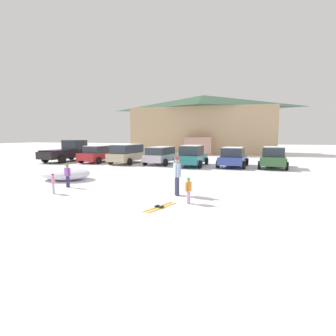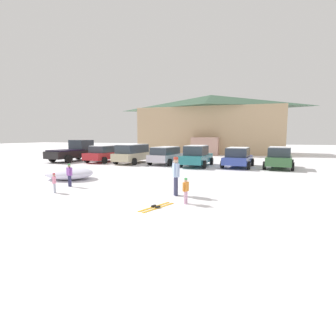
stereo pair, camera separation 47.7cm
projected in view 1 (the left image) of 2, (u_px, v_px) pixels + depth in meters
The scene contains 15 objects.
ground at pixel (96, 221), 7.95m from camera, with size 160.00×160.00×0.00m, color white.
ski_lodge at pixel (203, 124), 40.03m from camera, with size 21.43×11.32×8.71m.
parked_red_sedan at pixel (98, 154), 25.63m from camera, with size 2.36×4.45×1.64m.
parked_beige_suv at pixel (128, 153), 24.57m from camera, with size 2.39×4.87×1.80m.
parked_silver_wagon at pixel (161, 155), 23.74m from camera, with size 2.50×4.23×1.61m.
parked_teal_hatchback at pixel (192, 156), 22.37m from camera, with size 2.27×4.74×1.79m.
parked_blue_hatchback at pixel (233, 157), 21.83m from camera, with size 2.50×4.62×1.65m.
parked_green_coupe at pixel (273, 157), 21.05m from camera, with size 2.46×4.35×1.73m.
pickup_truck at pixel (69, 152), 26.72m from camera, with size 2.94×5.88×2.15m.
skier_adult_in_blue_parka at pixel (177, 174), 11.24m from camera, with size 0.40×0.56×1.67m.
skier_child_in_orange_jacket at pixel (188, 189), 9.92m from camera, with size 0.20×0.36×0.99m.
skier_child_in_pink_snowsuit at pixel (53, 183), 11.62m from camera, with size 0.22×0.29×0.89m.
skier_child_in_purple_jacket at pixel (68, 174), 13.07m from camera, with size 0.41×0.25×1.16m.
pair_of_skis at pixel (160, 207), 9.41m from camera, with size 0.83×1.64×0.08m.
plowed_snow_pile at pixel (65, 174), 15.42m from camera, with size 2.98×2.38×0.73m, color white.
Camera 1 is at (4.34, -6.72, 2.55)m, focal length 28.00 mm.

